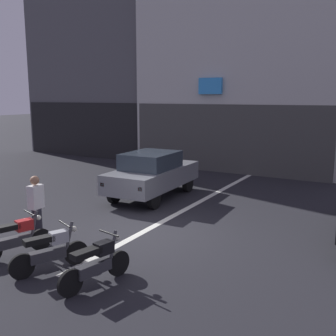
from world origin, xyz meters
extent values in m
plane|color=#232328|center=(0.00, 0.00, 0.00)|extent=(120.00, 120.00, 0.00)
cube|color=silver|center=(0.00, 6.00, 0.00)|extent=(0.20, 18.00, 0.01)
cube|color=#56565B|center=(-9.62, 13.90, 6.80)|extent=(10.78, 8.56, 13.61)
cube|color=black|center=(-9.62, 9.57, 1.60)|extent=(10.35, 0.10, 3.20)
cube|color=#454543|center=(-1.24, 8.99, 1.60)|extent=(9.59, 0.10, 3.20)
cube|color=#3399F2|center=(-2.03, 8.92, 4.04)|extent=(1.15, 0.16, 0.75)
cylinder|color=black|center=(-2.55, 4.60, 0.32)|extent=(0.21, 0.65, 0.64)
cylinder|color=black|center=(-1.01, 4.67, 0.32)|extent=(0.21, 0.65, 0.64)
cylinder|color=black|center=(-2.44, 2.00, 0.32)|extent=(0.21, 0.65, 0.64)
cylinder|color=black|center=(-0.89, 2.07, 0.32)|extent=(0.21, 0.65, 0.64)
cube|color=slate|center=(-1.72, 3.34, 0.75)|extent=(1.93, 4.17, 0.66)
cube|color=#2D3842|center=(-1.72, 3.19, 1.36)|extent=(1.63, 2.03, 0.56)
cube|color=red|center=(-2.34, 1.29, 0.80)|extent=(0.14, 0.07, 0.12)
cube|color=red|center=(-0.93, 1.35, 0.80)|extent=(0.14, 0.07, 0.12)
cylinder|color=black|center=(-1.39, -2.17, 0.26)|extent=(0.23, 0.52, 0.52)
cube|color=#38383D|center=(-1.58, -2.77, 0.37)|extent=(0.42, 0.76, 0.22)
cube|color=black|center=(-1.63, -2.92, 0.72)|extent=(0.40, 0.64, 0.12)
cube|color=red|center=(-1.50, -2.52, 0.70)|extent=(0.32, 0.41, 0.24)
cylinder|color=#4C4C51|center=(-1.44, -2.32, 0.63)|extent=(0.14, 0.25, 0.70)
cylinder|color=black|center=(-1.46, -2.39, 0.95)|extent=(0.53, 0.21, 0.04)
sphere|color=silver|center=(-1.40, -2.20, 0.80)|extent=(0.12, 0.12, 0.12)
cylinder|color=black|center=(-0.12, -2.36, 0.26)|extent=(0.27, 0.51, 0.52)
cylinder|color=black|center=(-0.57, -3.42, 0.26)|extent=(0.27, 0.51, 0.52)
cube|color=#38383D|center=(-0.36, -2.93, 0.37)|extent=(0.47, 0.76, 0.22)
cube|color=black|center=(-0.42, -3.08, 0.72)|extent=(0.44, 0.64, 0.12)
cube|color=#B2B5BA|center=(-0.26, -2.70, 0.70)|extent=(0.34, 0.42, 0.24)
cylinder|color=#4C4C51|center=(-0.18, -2.50, 0.63)|extent=(0.16, 0.25, 0.70)
cylinder|color=black|center=(-0.21, -2.57, 0.95)|extent=(0.52, 0.25, 0.04)
sphere|color=silver|center=(-0.13, -2.38, 0.80)|extent=(0.12, 0.12, 0.12)
cylinder|color=black|center=(1.00, -2.34, 0.26)|extent=(0.18, 0.52, 0.52)
cylinder|color=black|center=(0.76, -3.47, 0.26)|extent=(0.18, 0.52, 0.52)
cube|color=#38383D|center=(0.87, -2.95, 0.37)|extent=(0.35, 0.76, 0.22)
cube|color=black|center=(0.84, -3.11, 0.72)|extent=(0.34, 0.63, 0.12)
cube|color=black|center=(0.92, -2.70, 0.70)|extent=(0.29, 0.40, 0.24)
cylinder|color=#4C4C51|center=(0.97, -2.49, 0.63)|extent=(0.12, 0.25, 0.70)
cylinder|color=black|center=(0.95, -2.57, 0.95)|extent=(0.55, 0.15, 0.04)
sphere|color=silver|center=(1.00, -2.36, 0.80)|extent=(0.12, 0.12, 0.12)
cylinder|color=#23232D|center=(-1.88, -1.82, 0.43)|extent=(0.24, 0.24, 0.86)
cube|color=silver|center=(-1.88, -1.82, 1.15)|extent=(0.25, 0.38, 0.58)
sphere|color=#9E7051|center=(-1.88, -1.82, 1.56)|extent=(0.22, 0.22, 0.22)
camera|label=1|loc=(5.55, -8.31, 3.56)|focal=42.14mm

